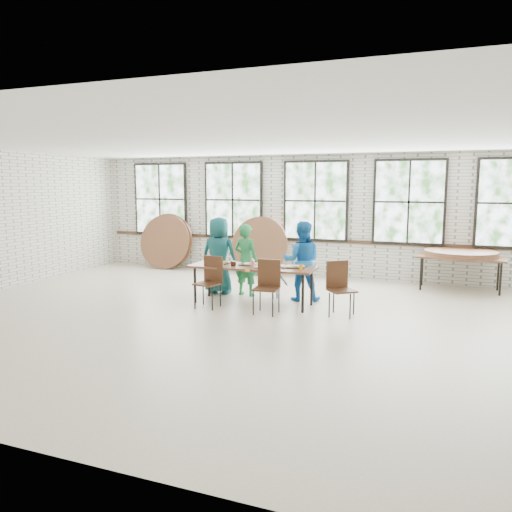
{
  "coord_description": "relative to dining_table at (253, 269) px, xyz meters",
  "views": [
    {
      "loc": [
        3.07,
        -7.54,
        2.27
      ],
      "look_at": [
        0.0,
        0.4,
        1.05
      ],
      "focal_mm": 35.0,
      "sensor_mm": 36.0,
      "label": 1
    }
  ],
  "objects": [
    {
      "name": "tabletop_clutter",
      "position": [
        0.12,
        -0.04,
        0.08
      ],
      "size": [
        1.99,
        0.61,
        0.11
      ],
      "color": "black",
      "rests_on": "dining_table"
    },
    {
      "name": "storage_table",
      "position": [
        3.71,
        2.78,
        -0.0
      ],
      "size": [
        1.85,
        0.88,
        0.74
      ],
      "rotation": [
        0.0,
        0.0,
        -0.07
      ],
      "color": "brown",
      "rests_on": "ground"
    },
    {
      "name": "adult_green",
      "position": [
        -0.4,
        0.65,
        0.05
      ],
      "size": [
        0.6,
        0.45,
        1.48
      ],
      "primitive_type": "imported",
      "rotation": [
        0.0,
        0.0,
        2.95
      ],
      "color": "#228244",
      "rests_on": "ground"
    },
    {
      "name": "chair_near_left",
      "position": [
        -0.65,
        -0.48,
        -0.13
      ],
      "size": [
        0.48,
        0.47,
        0.95
      ],
      "rotation": [
        0.0,
        0.0,
        -0.17
      ],
      "color": "#472917",
      "rests_on": "ground"
    },
    {
      "name": "adult_teal",
      "position": [
        -1.01,
        0.65,
        0.11
      ],
      "size": [
        0.8,
        0.54,
        1.61
      ],
      "primitive_type": "imported",
      "rotation": [
        0.0,
        0.0,
        3.18
      ],
      "color": "#19595F",
      "rests_on": "ground"
    },
    {
      "name": "round_tops_stacked",
      "position": [
        3.71,
        2.78,
        0.12
      ],
      "size": [
        1.5,
        1.5,
        0.13
      ],
      "color": "brown",
      "rests_on": "storage_table"
    },
    {
      "name": "toddler",
      "position": [
        0.23,
        0.65,
        -0.31
      ],
      "size": [
        0.55,
        0.39,
        0.77
      ],
      "primitive_type": "imported",
      "rotation": [
        0.0,
        0.0,
        3.36
      ],
      "color": "#151E43",
      "rests_on": "ground"
    },
    {
      "name": "chair_near_right",
      "position": [
        0.49,
        -0.51,
        -0.13
      ],
      "size": [
        0.45,
        0.44,
        0.95
      ],
      "rotation": [
        0.0,
        0.0,
        0.08
      ],
      "color": "#472917",
      "rests_on": "ground"
    },
    {
      "name": "round_tops_leaning",
      "position": [
        -2.8,
        2.98,
        0.05
      ],
      "size": [
        4.25,
        0.41,
        1.49
      ],
      "color": "brown",
      "rests_on": "ground"
    },
    {
      "name": "chair_spare",
      "position": [
        1.71,
        -0.19,
        -0.13
      ],
      "size": [
        0.58,
        0.58,
        0.95
      ],
      "rotation": [
        0.0,
        0.0,
        0.69
      ],
      "color": "#472917",
      "rests_on": "ground"
    },
    {
      "name": "dining_table",
      "position": [
        0.0,
        0.0,
        0.0
      ],
      "size": [
        2.42,
        0.88,
        0.74
      ],
      "rotation": [
        0.0,
        0.0,
        0.03
      ],
      "color": "brown",
      "rests_on": "ground"
    },
    {
      "name": "room",
      "position": [
        0.36,
        3.28,
        1.14
      ],
      "size": [
        12.0,
        12.0,
        12.0
      ],
      "color": "beige",
      "rests_on": "ground"
    },
    {
      "name": "adult_blue",
      "position": [
        0.78,
        0.65,
        0.09
      ],
      "size": [
        0.88,
        0.75,
        1.57
      ],
      "primitive_type": "imported",
      "rotation": [
        0.0,
        0.0,
        3.38
      ],
      "color": "blue",
      "rests_on": "ground"
    }
  ]
}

